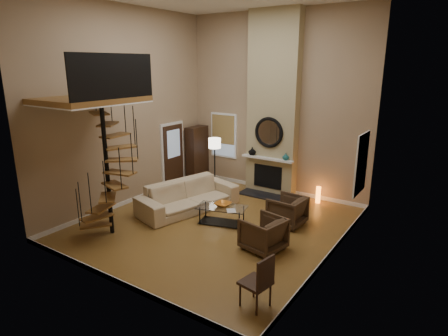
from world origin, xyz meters
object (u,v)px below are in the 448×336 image
Objects in this scene: floor_lamp at (215,147)px; sofa at (189,196)px; armchair_near at (290,212)px; accent_lamp at (318,195)px; armchair_far at (266,235)px; coffee_table at (222,213)px; side_chair at (260,280)px; hutch at (197,153)px.

sofa is at bearing -78.61° from floor_lamp.
floor_lamp is at bearing -106.81° from armchair_near.
sofa reaches higher than accent_lamp.
armchair_far is at bearing 8.41° from armchair_near.
coffee_table is 3.56m from side_chair.
armchair_far is 2.09m from side_chair.
side_chair is (0.87, -1.90, 0.17)m from armchair_far.
armchair_near is at bearing 31.01° from coffee_table.
coffee_table is at bearing -51.07° from floor_lamp.
armchair_far is at bearing -92.03° from sofa.
armchair_near is 0.61× the size of coffee_table.
hutch is 1.09× the size of floor_lamp.
floor_lamp is at bearing -27.33° from hutch.
accent_lamp is 5.43m from side_chair.
hutch is 4.72m from armchair_near.
hutch reaches higher than sofa.
armchair_near is (2.78, 0.62, -0.04)m from sofa.
sofa is 5.82× the size of accent_lamp.
armchair_near is 1.91m from accent_lamp.
coffee_table is at bearing -55.32° from armchair_near.
accent_lamp is at bearing 1.56° from hutch.
sofa is at bearing -73.76° from armchair_near.
armchair_near is 0.99× the size of armchair_far.
sofa is 3.39× the size of armchair_near.
armchair_near is 1.54m from armchair_far.
sofa is at bearing 143.35° from side_chair.
hutch is 1.36× the size of coffee_table.
accent_lamp is at bearing -32.84° from sofa.
coffee_table is at bearing -86.16° from sofa.
sofa is at bearing -95.75° from armchair_far.
side_chair is (0.95, -5.34, 0.28)m from accent_lamp.
hutch is 5.59m from armchair_far.
floor_lamp reaches higher than accent_lamp.
coffee_table is at bearing -118.70° from accent_lamp.
hutch is 3.96m from coffee_table.
side_chair reaches higher than accent_lamp.
side_chair is (4.14, -4.61, -0.89)m from floor_lamp.
accent_lamp is (-0.08, 3.44, -0.10)m from armchair_far.
armchair_far is 3.44m from accent_lamp.
armchair_far reaches higher than armchair_near.
floor_lamp is at bearing -117.91° from armchair_far.
armchair_far is 0.87× the size of side_chair.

